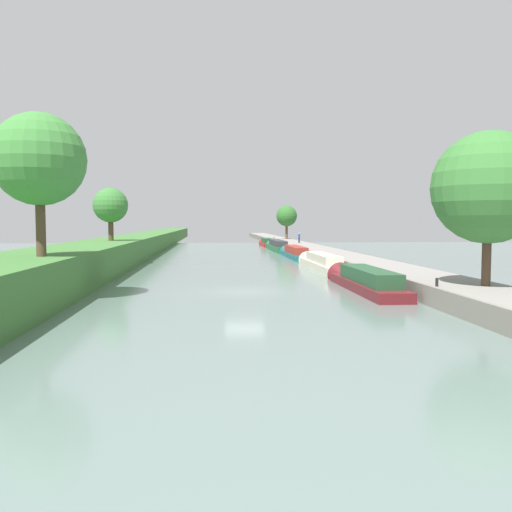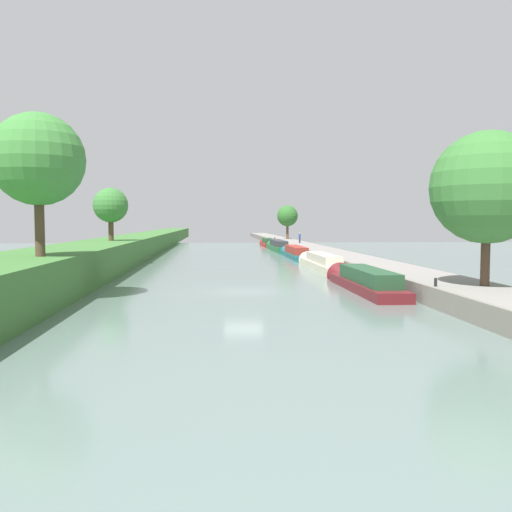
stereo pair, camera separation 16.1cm
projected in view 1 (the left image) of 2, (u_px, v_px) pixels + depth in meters
The scene contains 16 objects.
ground_plane at pixel (245, 291), 34.18m from camera, with size 160.00×160.00×0.00m, color slate.
left_grassy_bank at pixel (41, 273), 33.06m from camera, with size 6.25×260.00×2.54m.
right_towpath at pixel (423, 282), 35.11m from camera, with size 4.42×260.00×1.03m.
stone_quay at pixel (388, 282), 34.92m from camera, with size 0.25×260.00×1.08m.
narrowboat_maroon at pixel (363, 280), 35.20m from camera, with size 2.10×13.10×2.18m.
narrowboat_cream at pixel (320, 262), 50.58m from camera, with size 1.88×14.61×2.05m.
narrowboat_teal at pixel (294, 253), 66.73m from camera, with size 1.90×14.29×2.08m.
narrowboat_green at pixel (277, 246), 83.07m from camera, with size 1.90×16.85×2.17m.
narrowboat_red at pixel (266, 243), 98.13m from camera, with size 1.98×11.18×2.10m.
tree_rightbank_near at pixel (488, 188), 28.27m from camera, with size 6.00×6.00×8.26m.
tree_rightbank_midnear at pixel (287, 216), 106.52m from camera, with size 4.16×4.16×6.71m.
tree_leftbank_downstream at pixel (110, 206), 53.93m from camera, with size 3.52×3.52×5.38m.
tree_leftbank_upstream at pixel (39, 160), 29.17m from camera, with size 5.09×5.09×7.91m.
person_walking at pixel (299, 238), 86.50m from camera, with size 0.34×0.34×1.66m.
mooring_bollard_near at pixel (437, 282), 28.35m from camera, with size 0.16×0.16×0.45m.
mooring_bollard_far at pixel (274, 238), 102.81m from camera, with size 0.16×0.16×0.45m.
Camera 1 is at (-2.07, -33.91, 4.46)m, focal length 37.36 mm.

